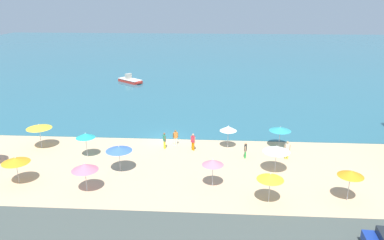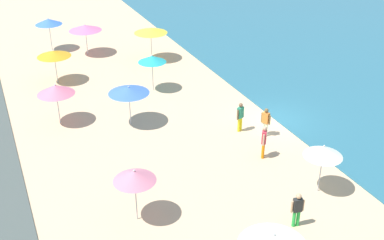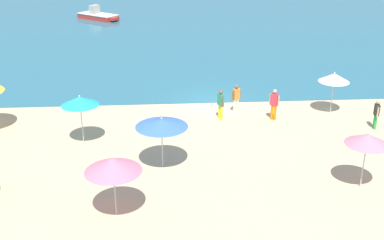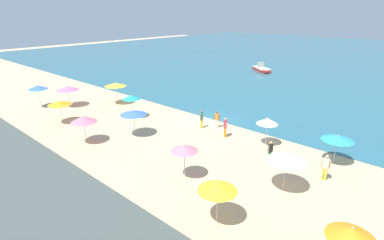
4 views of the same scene
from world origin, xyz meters
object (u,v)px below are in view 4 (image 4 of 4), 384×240
Objects in this scene: beach_umbrella_5 at (218,187)px; beach_umbrella_12 at (286,158)px; skiff_nearshore at (261,69)px; beach_umbrella_11 at (84,119)px; bather_1 at (326,166)px; beach_umbrella_4 at (338,138)px; beach_umbrella_0 at (38,87)px; beach_umbrella_3 at (131,97)px; beach_umbrella_8 at (184,148)px; bather_0 at (202,118)px; beach_umbrella_9 at (60,103)px; bather_2 at (270,150)px; beach_umbrella_10 at (133,113)px; beach_umbrella_2 at (352,233)px; beach_umbrella_7 at (68,88)px; beach_umbrella_1 at (267,121)px; beach_umbrella_6 at (115,85)px; bather_3 at (225,126)px; bather_4 at (217,118)px.

beach_umbrella_12 is at bearing 76.70° from beach_umbrella_5.
beach_umbrella_11 is at bearing -82.62° from skiff_nearshore.
beach_umbrella_4 is at bearing 95.67° from bather_1.
beach_umbrella_0 is 1.06× the size of beach_umbrella_3.
bather_0 is (-4.86, 7.54, -1.20)m from beach_umbrella_8.
beach_umbrella_9 is 1.36× the size of bather_0.
beach_umbrella_5 is 42.81m from skiff_nearshore.
beach_umbrella_8 is 1.54× the size of bather_2.
beach_umbrella_3 is 17.45m from beach_umbrella_12.
bather_1 is at bearing 71.22° from beach_umbrella_5.
beach_umbrella_10 reaches higher than beach_umbrella_4.
beach_umbrella_2 reaches higher than beach_umbrella_10.
beach_umbrella_4 is 1.25× the size of bather_1.
beach_umbrella_7 is (-24.62, 4.85, 0.02)m from beach_umbrella_5.
beach_umbrella_12 is 3.36m from bather_1.
beach_umbrella_12 is 38.92m from skiff_nearshore.
beach_umbrella_10 is (-8.07, 2.30, -0.05)m from beach_umbrella_8.
beach_umbrella_2 is 1.61× the size of bather_2.
beach_umbrella_10 is (-18.19, 3.79, -0.16)m from beach_umbrella_2.
beach_umbrella_11 is (-19.95, 0.16, -0.17)m from beach_umbrella_2.
beach_umbrella_12 reaches higher than beach_umbrella_8.
bather_0 is (-10.27, 4.57, -1.22)m from beach_umbrella_12.
beach_umbrella_1 is 12.89m from beach_umbrella_2.
beach_umbrella_10 is (-14.68, -6.22, 0.13)m from beach_umbrella_4.
beach_umbrella_10 is (-12.28, 4.42, 0.00)m from beach_umbrella_5.
beach_umbrella_10 is at bearing 160.19° from beach_umbrella_5.
bather_1 reaches higher than bather_0.
skiff_nearshore is (5.71, 33.52, -1.71)m from beach_umbrella_7.
beach_umbrella_6 reaches higher than bather_3.
beach_umbrella_2 is 1.03× the size of beach_umbrella_7.
beach_umbrella_0 is 26.14m from bather_2.
beach_umbrella_5 is 1.34× the size of bather_1.
beach_umbrella_8 is at bearing -74.68° from bather_3.
beach_umbrella_9 is (-17.26, -8.45, -0.04)m from beach_umbrella_1.
bather_2 is at bearing 62.15° from beach_umbrella_8.
beach_umbrella_1 is 6.44m from bather_0.
beach_umbrella_12 reaches higher than beach_umbrella_11.
beach_umbrella_3 reaches higher than bather_1.
beach_umbrella_3 is at bearing 108.11° from beach_umbrella_11.
beach_umbrella_11 is 1.36× the size of bather_1.
beach_umbrella_6 is 1.06× the size of beach_umbrella_11.
beach_umbrella_2 is 1.58× the size of bather_4.
bather_4 is (-3.85, 8.53, -1.24)m from beach_umbrella_8.
beach_umbrella_0 is at bearing -169.63° from bather_1.
beach_umbrella_3 is at bearing -18.96° from beach_umbrella_6.
beach_umbrella_0 is 36.77m from skiff_nearshore.
beach_umbrella_2 is at bearing -7.88° from beach_umbrella_7.
beach_umbrella_12 reaches higher than beach_umbrella_3.
beach_umbrella_1 is at bearing -5.22° from bather_4.
beach_umbrella_9 is 1.29× the size of bather_1.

